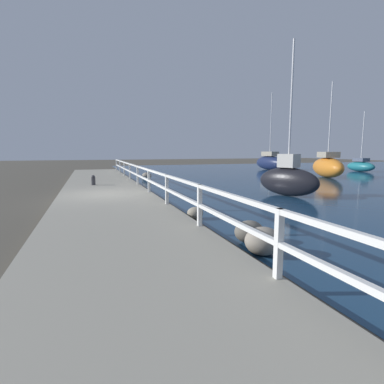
{
  "coord_description": "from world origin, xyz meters",
  "views": [
    {
      "loc": [
        -0.67,
        -13.23,
        2.09
      ],
      "look_at": [
        2.78,
        -3.23,
        0.63
      ],
      "focal_mm": 28.0,
      "sensor_mm": 36.0,
      "label": 1
    }
  ],
  "objects_px": {
    "sailboat_orange": "(327,166)",
    "sailboat_teal": "(361,166)",
    "sailboat_navy": "(270,162)",
    "mooring_bollard": "(93,180)",
    "sailboat_black": "(288,179)"
  },
  "relations": [
    {
      "from": "sailboat_black",
      "to": "sailboat_navy",
      "type": "distance_m",
      "value": 19.72
    },
    {
      "from": "mooring_bollard",
      "to": "sailboat_black",
      "type": "bearing_deg",
      "value": -31.95
    },
    {
      "from": "sailboat_orange",
      "to": "sailboat_teal",
      "type": "xyz_separation_m",
      "value": [
        8.19,
        4.22,
        -0.27
      ]
    },
    {
      "from": "sailboat_teal",
      "to": "sailboat_navy",
      "type": "height_order",
      "value": "sailboat_navy"
    },
    {
      "from": "mooring_bollard",
      "to": "sailboat_teal",
      "type": "distance_m",
      "value": 26.57
    },
    {
      "from": "sailboat_black",
      "to": "sailboat_orange",
      "type": "xyz_separation_m",
      "value": [
        9.12,
        7.25,
        0.09
      ]
    },
    {
      "from": "sailboat_teal",
      "to": "sailboat_navy",
      "type": "xyz_separation_m",
      "value": [
        -7.13,
        5.41,
        0.27
      ]
    },
    {
      "from": "sailboat_orange",
      "to": "sailboat_navy",
      "type": "distance_m",
      "value": 9.69
    },
    {
      "from": "sailboat_teal",
      "to": "sailboat_orange",
      "type": "bearing_deg",
      "value": -150.02
    },
    {
      "from": "mooring_bollard",
      "to": "sailboat_black",
      "type": "distance_m",
      "value": 10.06
    },
    {
      "from": "sailboat_teal",
      "to": "sailboat_navy",
      "type": "bearing_deg",
      "value": 145.53
    },
    {
      "from": "mooring_bollard",
      "to": "sailboat_navy",
      "type": "relative_size",
      "value": 0.06
    },
    {
      "from": "sailboat_black",
      "to": "sailboat_teal",
      "type": "height_order",
      "value": "sailboat_black"
    },
    {
      "from": "mooring_bollard",
      "to": "sailboat_orange",
      "type": "xyz_separation_m",
      "value": [
        17.65,
        1.93,
        0.35
      ]
    },
    {
      "from": "mooring_bollard",
      "to": "sailboat_orange",
      "type": "bearing_deg",
      "value": 6.23
    }
  ]
}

